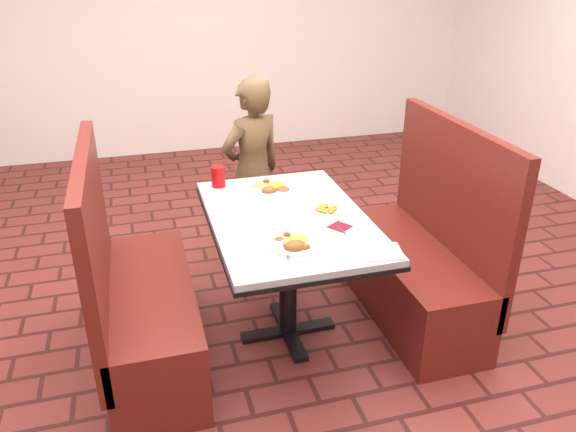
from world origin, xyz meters
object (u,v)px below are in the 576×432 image
(booth_bench_left, at_px, (141,307))
(red_tumbler, at_px, (218,177))
(plantain_plate, at_px, (326,210))
(diner_person, at_px, (252,172))
(far_dinner_plate, at_px, (272,186))
(dining_table, at_px, (288,232))
(booth_bench_right, at_px, (418,265))
(near_dinner_plate, at_px, (293,241))

(booth_bench_left, relative_size, red_tumbler, 9.91)
(plantain_plate, bearing_deg, diner_person, 101.15)
(booth_bench_left, xyz_separation_m, diner_person, (0.82, 0.96, 0.32))
(booth_bench_left, relative_size, far_dinner_plate, 4.51)
(far_dinner_plate, relative_size, red_tumbler, 2.20)
(dining_table, relative_size, diner_person, 0.94)
(booth_bench_right, relative_size, near_dinner_plate, 5.02)
(diner_person, xyz_separation_m, plantain_plate, (0.19, -0.97, 0.12))
(far_dinner_plate, height_order, red_tumbler, red_tumbler)
(near_dinner_plate, bearing_deg, plantain_plate, 49.58)
(booth_bench_right, bearing_deg, dining_table, 180.00)
(booth_bench_right, relative_size, red_tumbler, 9.91)
(near_dinner_plate, distance_m, plantain_plate, 0.43)
(booth_bench_right, height_order, diner_person, diner_person)
(booth_bench_right, xyz_separation_m, near_dinner_plate, (-0.86, -0.33, 0.45))
(booth_bench_left, bearing_deg, red_tumbler, 44.75)
(diner_person, height_order, red_tumbler, diner_person)
(plantain_plate, bearing_deg, near_dinner_plate, -130.42)
(booth_bench_right, distance_m, near_dinner_plate, 1.03)
(booth_bench_right, relative_size, plantain_plate, 6.66)
(red_tumbler, bearing_deg, dining_table, -61.18)
(diner_person, bearing_deg, booth_bench_left, 26.87)
(booth_bench_right, bearing_deg, booth_bench_left, 180.00)
(booth_bench_left, xyz_separation_m, red_tumbler, (0.52, 0.51, 0.48))
(diner_person, height_order, plantain_plate, diner_person)
(dining_table, distance_m, plantain_plate, 0.24)
(plantain_plate, bearing_deg, far_dinner_plate, 119.02)
(dining_table, height_order, booth_bench_right, booth_bench_right)
(dining_table, bearing_deg, booth_bench_right, 0.00)
(dining_table, xyz_separation_m, red_tumbler, (-0.28, 0.51, 0.16))
(dining_table, height_order, booth_bench_left, booth_bench_left)
(booth_bench_left, relative_size, diner_person, 0.93)
(dining_table, xyz_separation_m, plantain_plate, (0.21, -0.00, 0.11))
(booth_bench_right, bearing_deg, near_dinner_plate, -159.28)
(plantain_plate, bearing_deg, booth_bench_right, 0.33)
(dining_table, bearing_deg, diner_person, 88.88)
(dining_table, relative_size, far_dinner_plate, 4.55)
(diner_person, bearing_deg, red_tumbler, 33.53)
(dining_table, bearing_deg, near_dinner_plate, -101.41)
(diner_person, relative_size, far_dinner_plate, 4.84)
(dining_table, distance_m, booth_bench_right, 0.86)
(near_dinner_plate, bearing_deg, booth_bench_left, 155.95)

